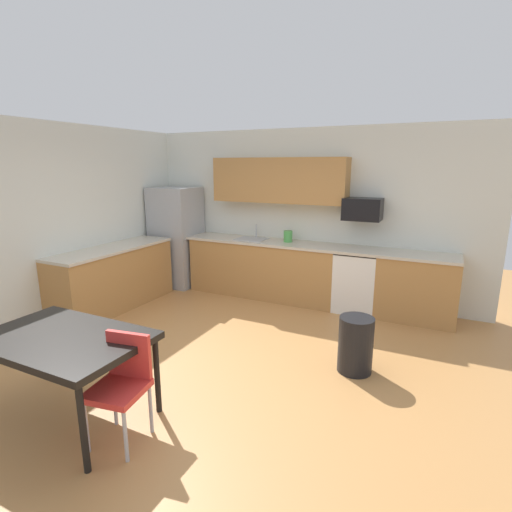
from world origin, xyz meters
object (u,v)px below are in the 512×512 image
at_px(dining_table, 63,343).
at_px(kettle, 288,237).
at_px(chair_near_table, 122,379).
at_px(trash_bin, 356,345).
at_px(oven_range, 357,281).
at_px(microwave, 363,209).
at_px(refrigerator, 177,237).

distance_m(dining_table, kettle, 3.78).
distance_m(chair_near_table, trash_bin, 2.34).
bearing_deg(oven_range, kettle, 177.46).
xyz_separation_m(microwave, kettle, (-1.13, -0.05, -0.49)).
bearing_deg(oven_range, microwave, 90.00).
distance_m(oven_range, kettle, 1.26).
bearing_deg(trash_bin, microwave, 101.02).
distance_m(refrigerator, trash_bin, 4.04).
bearing_deg(microwave, dining_table, -113.93).
height_order(refrigerator, kettle, refrigerator).
height_order(oven_range, trash_bin, oven_range).
bearing_deg(kettle, oven_range, -2.54).
relative_size(microwave, dining_table, 0.39).
bearing_deg(chair_near_table, microwave, 74.28).
distance_m(dining_table, chair_near_table, 0.65).
bearing_deg(dining_table, kettle, 81.66).
xyz_separation_m(refrigerator, kettle, (2.09, 0.13, 0.14)).
xyz_separation_m(oven_range, trash_bin, (0.37, -1.82, -0.16)).
relative_size(dining_table, kettle, 7.00).
height_order(refrigerator, microwave, refrigerator).
xyz_separation_m(trash_bin, kettle, (-1.50, 1.87, 0.72)).
height_order(trash_bin, kettle, kettle).
height_order(refrigerator, dining_table, refrigerator).
bearing_deg(oven_range, dining_table, -114.50).
relative_size(dining_table, trash_bin, 2.33).
distance_m(oven_range, chair_near_table, 3.81).
height_order(refrigerator, oven_range, refrigerator).
bearing_deg(refrigerator, chair_near_table, -58.83).
bearing_deg(refrigerator, kettle, 3.56).
height_order(microwave, kettle, microwave).
distance_m(refrigerator, chair_near_table, 4.20).
bearing_deg(refrigerator, microwave, 3.20).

